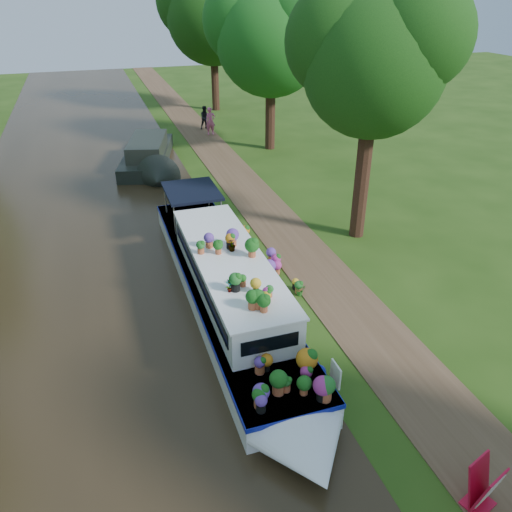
# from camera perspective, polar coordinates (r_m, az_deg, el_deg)

# --- Properties ---
(ground) EXTENTS (100.00, 100.00, 0.00)m
(ground) POSITION_cam_1_polar(r_m,az_deg,el_deg) (16.02, 4.45, -3.96)
(ground) COLOR #234310
(ground) RESTS_ON ground
(canal_water) EXTENTS (10.00, 100.00, 0.02)m
(canal_water) POSITION_cam_1_polar(r_m,az_deg,el_deg) (15.09, -17.34, -7.61)
(canal_water) COLOR black
(canal_water) RESTS_ON ground
(towpath) EXTENTS (2.20, 100.00, 0.03)m
(towpath) POSITION_cam_1_polar(r_m,az_deg,el_deg) (16.45, 8.33, -3.18)
(towpath) COLOR brown
(towpath) RESTS_ON ground
(plant_boat) EXTENTS (2.29, 13.52, 2.24)m
(plant_boat) POSITION_cam_1_polar(r_m,az_deg,el_deg) (14.59, -2.99, -3.51)
(plant_boat) COLOR white
(plant_boat) RESTS_ON canal_water
(tree_near_overhang) EXTENTS (5.52, 5.28, 8.99)m
(tree_near_overhang) POSITION_cam_1_polar(r_m,az_deg,el_deg) (18.07, 13.35, 21.60)
(tree_near_overhang) COLOR black
(tree_near_overhang) RESTS_ON ground
(tree_near_mid) EXTENTS (6.90, 6.60, 9.40)m
(tree_near_mid) POSITION_cam_1_polar(r_m,az_deg,el_deg) (29.26, 1.68, 24.42)
(tree_near_mid) COLOR black
(tree_near_mid) RESTS_ON ground
(tree_near_far) EXTENTS (7.59, 7.26, 10.30)m
(tree_near_far) POSITION_cam_1_polar(r_m,az_deg,el_deg) (39.62, -5.07, 26.35)
(tree_near_far) COLOR black
(tree_near_far) RESTS_ON ground
(second_boat) EXTENTS (3.80, 8.00, 1.47)m
(second_boat) POSITION_cam_1_polar(r_m,az_deg,el_deg) (27.69, -12.22, 11.23)
(second_boat) COLOR black
(second_boat) RESTS_ON canal_water
(sandwich_board) EXTENTS (0.68, 0.69, 1.01)m
(sandwich_board) POSITION_cam_1_polar(r_m,az_deg,el_deg) (10.92, 24.55, -23.02)
(sandwich_board) COLOR red
(sandwich_board) RESTS_ON towpath
(pedestrian_pink) EXTENTS (0.64, 0.43, 1.71)m
(pedestrian_pink) POSITION_cam_1_polar(r_m,az_deg,el_deg) (33.13, -5.23, 15.10)
(pedestrian_pink) COLOR pink
(pedestrian_pink) RESTS_ON towpath
(pedestrian_dark) EXTENTS (0.77, 0.62, 1.51)m
(pedestrian_dark) POSITION_cam_1_polar(r_m,az_deg,el_deg) (34.52, -5.81, 15.46)
(pedestrian_dark) COLOR black
(pedestrian_dark) RESTS_ON towpath
(verge_plant) EXTENTS (0.38, 0.34, 0.37)m
(verge_plant) POSITION_cam_1_polar(r_m,az_deg,el_deg) (15.71, 5.04, -3.88)
(verge_plant) COLOR #27661E
(verge_plant) RESTS_ON ground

